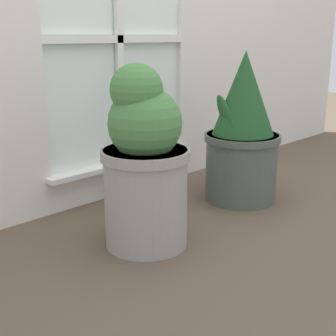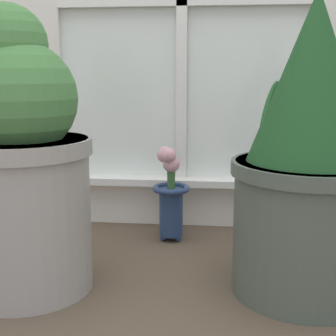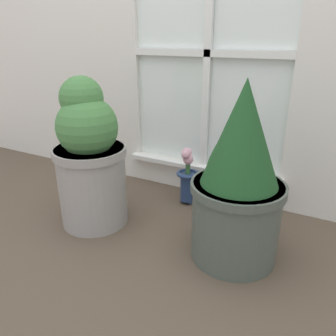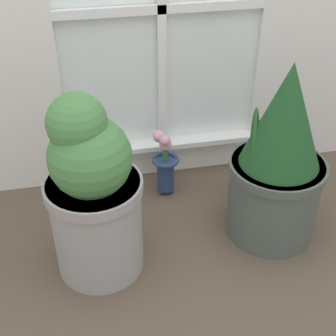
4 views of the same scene
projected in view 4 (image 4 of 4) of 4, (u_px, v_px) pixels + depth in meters
name	position (u px, v px, depth m)	size (l,w,h in m)	color
ground_plane	(198.00, 273.00, 1.72)	(10.00, 10.00, 0.00)	brown
potted_plant_left	(93.00, 194.00, 1.58)	(0.33, 0.33, 0.70)	#9E9993
potted_plant_right	(278.00, 162.00, 1.73)	(0.37, 0.37, 0.72)	#4C564C
flower_vase	(165.00, 163.00, 2.04)	(0.12, 0.12, 0.31)	navy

